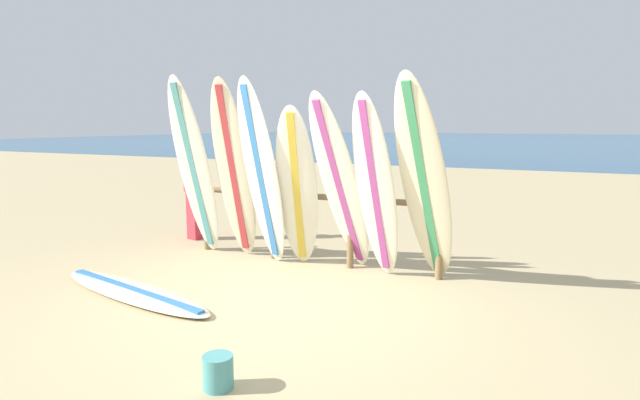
% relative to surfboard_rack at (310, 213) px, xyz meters
% --- Properties ---
extents(ground_plane, '(120.00, 120.00, 0.00)m').
position_rel_surfboard_rack_xyz_m(ground_plane, '(0.47, -1.70, -0.69)').
color(ground_plane, tan).
extents(ocean_water, '(120.00, 80.00, 0.01)m').
position_rel_surfboard_rack_xyz_m(ocean_water, '(0.47, 56.30, -0.69)').
color(ocean_water, '#1E5984').
rests_on(ocean_water, ground).
extents(surfboard_rack, '(3.61, 0.09, 1.07)m').
position_rel_surfboard_rack_xyz_m(surfboard_rack, '(0.00, 0.00, 0.00)').
color(surfboard_rack, olive).
rests_on(surfboard_rack, ground).
extents(surfboard_leaning_far_left, '(0.60, 0.80, 2.54)m').
position_rel_surfboard_rack_xyz_m(surfboard_leaning_far_left, '(-1.66, -0.35, 0.58)').
color(surfboard_leaning_far_left, white).
rests_on(surfboard_leaning_far_left, ground).
extents(surfboard_leaning_left, '(0.58, 0.74, 2.50)m').
position_rel_surfboard_rack_xyz_m(surfboard_leaning_left, '(-1.02, -0.30, 0.56)').
color(surfboard_leaning_left, beige).
rests_on(surfboard_leaning_left, ground).
extents(surfboard_leaning_center_left, '(0.67, 0.77, 2.48)m').
position_rel_surfboard_rack_xyz_m(surfboard_leaning_center_left, '(-0.50, -0.42, 0.55)').
color(surfboard_leaning_center_left, white).
rests_on(surfboard_leaning_center_left, ground).
extents(surfboard_leaning_center, '(0.66, 0.75, 2.12)m').
position_rel_surfboard_rack_xyz_m(surfboard_leaning_center, '(-0.04, -0.30, 0.37)').
color(surfboard_leaning_center, silver).
rests_on(surfboard_leaning_center, ground).
extents(surfboard_leaning_center_right, '(0.72, 1.22, 2.27)m').
position_rel_surfboard_rack_xyz_m(surfboard_leaning_center_right, '(0.59, -0.35, 0.45)').
color(surfboard_leaning_center_right, white).
rests_on(surfboard_leaning_center_right, ground).
extents(surfboard_leaning_right, '(0.58, 0.90, 2.25)m').
position_rel_surfboard_rack_xyz_m(surfboard_leaning_right, '(1.08, -0.44, 0.44)').
color(surfboard_leaning_right, white).
rests_on(surfboard_leaning_right, ground).
extents(surfboard_leaning_far_right, '(0.76, 1.25, 2.44)m').
position_rel_surfboard_rack_xyz_m(surfboard_leaning_far_right, '(1.65, -0.41, 0.53)').
color(surfboard_leaning_far_right, beige).
rests_on(surfboard_leaning_far_right, ground).
extents(surfboard_lying_on_sand, '(2.60, 1.03, 0.08)m').
position_rel_surfboard_rack_xyz_m(surfboard_lying_on_sand, '(-1.19, -2.05, -0.65)').
color(surfboard_lying_on_sand, beige).
rests_on(surfboard_lying_on_sand, ground).
extents(beachgoer_standing, '(0.30, 0.23, 1.69)m').
position_rel_surfboard_rack_xyz_m(beachgoer_standing, '(-2.38, 0.47, 0.24)').
color(beachgoer_standing, '#D8333F').
rests_on(beachgoer_standing, ground).
extents(sand_bucket, '(0.22, 0.22, 0.25)m').
position_rel_surfboard_rack_xyz_m(sand_bucket, '(0.92, -3.31, -0.57)').
color(sand_bucket, teal).
rests_on(sand_bucket, ground).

